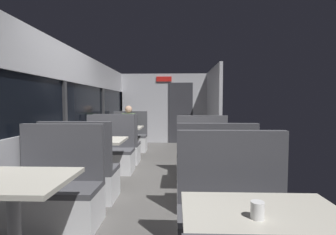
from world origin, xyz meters
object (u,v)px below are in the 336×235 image
object	(u,v)px
dining_table_mid_window	(97,145)
bench_rear_aisle_facing_entry	(203,158)
bench_mid_window_facing_entry	(109,155)
bench_front_aisle_facing_entry	(235,226)
bench_far_window_facing_entry	(130,139)
coffee_cup_primary	(91,138)
bench_rear_aisle_facing_end	(215,183)
dining_table_near_window	(13,191)
seated_passenger	(129,132)
bench_near_window_facing_entry	(57,195)
coffee_cup_secondary	(257,210)
bench_far_window_facing_end	(117,148)
bench_mid_window_facing_end	(81,177)
dining_table_far_window	(124,131)
dining_table_front_aisle	(268,235)
dining_table_rear_aisle	(208,148)

from	to	relation	value
dining_table_mid_window	bench_rear_aisle_facing_entry	bearing A→B (deg)	15.59
bench_mid_window_facing_entry	bench_front_aisle_facing_entry	world-z (taller)	same
dining_table_mid_window	bench_far_window_facing_entry	world-z (taller)	bench_far_window_facing_entry
coffee_cup_primary	bench_rear_aisle_facing_end	bearing A→B (deg)	-22.87
dining_table_near_window	seated_passenger	size ratio (longest dim) A/B	0.71
bench_rear_aisle_facing_end	bench_mid_window_facing_entry	bearing A→B (deg)	138.23
bench_far_window_facing_entry	bench_rear_aisle_facing_end	xyz separation A→B (m)	(1.79, -3.68, 0.00)
bench_near_window_facing_entry	coffee_cup_secondary	bearing A→B (deg)	-37.41
dining_table_near_window	bench_far_window_facing_end	size ratio (longest dim) A/B	0.82
bench_mid_window_facing_entry	bench_mid_window_facing_end	bearing A→B (deg)	-90.00
bench_far_window_facing_end	dining_table_far_window	bearing A→B (deg)	90.00
bench_mid_window_facing_entry	bench_near_window_facing_entry	bearing A→B (deg)	-90.00
dining_table_front_aisle	bench_rear_aisle_facing_entry	size ratio (longest dim) A/B	0.82
dining_table_far_window	bench_rear_aisle_facing_end	xyz separation A→B (m)	(1.79, -2.98, -0.31)
dining_table_near_window	bench_rear_aisle_facing_entry	size ratio (longest dim) A/B	0.82
bench_rear_aisle_facing_end	coffee_cup_primary	bearing A→B (deg)	157.13
bench_far_window_facing_entry	bench_mid_window_facing_entry	bearing A→B (deg)	-90.00
bench_front_aisle_facing_entry	dining_table_rear_aisle	world-z (taller)	bench_front_aisle_facing_entry
bench_near_window_facing_entry	coffee_cup_secondary	size ratio (longest dim) A/B	12.22
dining_table_near_window	bench_mid_window_facing_entry	xyz separation A→B (m)	(0.00, 2.78, -0.31)
dining_table_mid_window	bench_far_window_facing_end	size ratio (longest dim) A/B	0.82
bench_front_aisle_facing_entry	dining_table_rear_aisle	size ratio (longest dim) A/B	1.22
dining_table_near_window	bench_rear_aisle_facing_end	bearing A→B (deg)	33.34
bench_mid_window_facing_end	dining_table_rear_aisle	bearing A→B (deg)	15.59
seated_passenger	bench_rear_aisle_facing_entry	bearing A→B (deg)	-50.92
coffee_cup_secondary	bench_rear_aisle_facing_end	bearing A→B (deg)	87.96
dining_table_mid_window	bench_rear_aisle_facing_end	bearing A→B (deg)	-26.68
bench_near_window_facing_entry	bench_mid_window_facing_end	world-z (taller)	same
bench_far_window_facing_end	bench_rear_aisle_facing_end	distance (m)	2.90
bench_rear_aisle_facing_entry	coffee_cup_primary	xyz separation A→B (m)	(-1.85, -0.62, 0.46)
coffee_cup_primary	seated_passenger	bearing A→B (deg)	88.82
bench_front_aisle_facing_entry	dining_table_rear_aisle	xyz separation A→B (m)	(0.00, 1.78, 0.31)
dining_table_mid_window	bench_front_aisle_facing_entry	world-z (taller)	bench_front_aisle_facing_entry
bench_far_window_facing_end	coffee_cup_secondary	bearing A→B (deg)	-67.05
bench_front_aisle_facing_entry	bench_rear_aisle_facing_entry	size ratio (longest dim) A/B	1.00
bench_far_window_facing_end	dining_table_rear_aisle	xyz separation A→B (m)	(1.79, -1.58, 0.31)
bench_front_aisle_facing_entry	coffee_cup_secondary	size ratio (longest dim) A/B	12.22
dining_table_mid_window	seated_passenger	xyz separation A→B (m)	(0.00, 2.70, -0.10)
bench_front_aisle_facing_entry	seated_passenger	world-z (taller)	seated_passenger
dining_table_near_window	seated_passenger	bearing A→B (deg)	90.00
bench_far_window_facing_end	dining_table_front_aisle	distance (m)	4.44
bench_near_window_facing_entry	bench_far_window_facing_entry	bearing A→B (deg)	90.00
dining_table_rear_aisle	bench_rear_aisle_facing_entry	bearing A→B (deg)	90.00
dining_table_far_window	bench_rear_aisle_facing_end	bearing A→B (deg)	-58.98
dining_table_far_window	coffee_cup_secondary	size ratio (longest dim) A/B	10.00
bench_rear_aisle_facing_end	bench_rear_aisle_facing_entry	bearing A→B (deg)	90.00
dining_table_rear_aisle	bench_mid_window_facing_end	bearing A→B (deg)	-164.41
dining_table_far_window	bench_rear_aisle_facing_end	distance (m)	3.49
dining_table_far_window	bench_front_aisle_facing_entry	bearing A→B (deg)	-66.18
bench_far_window_facing_entry	dining_table_near_window	bearing A→B (deg)	-90.00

